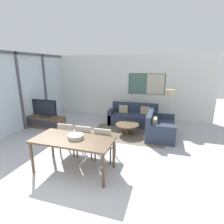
{
  "coord_description": "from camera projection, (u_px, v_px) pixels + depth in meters",
  "views": [
    {
      "loc": [
        1.77,
        -2.23,
        2.32
      ],
      "look_at": [
        0.26,
        2.71,
        0.95
      ],
      "focal_mm": 28.0,
      "sensor_mm": 36.0,
      "label": 1
    }
  ],
  "objects": [
    {
      "name": "floor_lamp",
      "position": [
        170.0,
        96.0,
        6.44
      ],
      "size": [
        0.33,
        0.33,
        1.48
      ],
      "color": "#2D2D33",
      "rests_on": "ground_plane"
    },
    {
      "name": "dining_chair_centre",
      "position": [
        86.0,
        139.0,
        4.46
      ],
      "size": [
        0.46,
        0.46,
        0.89
      ],
      "color": "#B2A899",
      "rests_on": "ground_plane"
    },
    {
      "name": "fruit_bowl",
      "position": [
        76.0,
        136.0,
        3.83
      ],
      "size": [
        0.35,
        0.35,
        0.08
      ],
      "color": "#B7B2A8",
      "rests_on": "dining_table"
    },
    {
      "name": "ground_plane",
      "position": [
        54.0,
        198.0,
        3.16
      ],
      "size": [
        24.0,
        24.0,
        0.0
      ],
      "primitive_type": "plane",
      "color": "#B2B2B7"
    },
    {
      "name": "sofa_main",
      "position": [
        133.0,
        117.0,
        7.17
      ],
      "size": [
        1.91,
        0.9,
        0.83
      ],
      "color": "#2D384C",
      "rests_on": "ground_plane"
    },
    {
      "name": "dining_chair_left",
      "position": [
        69.0,
        137.0,
        4.63
      ],
      "size": [
        0.46,
        0.46,
        0.89
      ],
      "color": "#B2A899",
      "rests_on": "ground_plane"
    },
    {
      "name": "window_wall_left",
      "position": [
        19.0,
        88.0,
        6.27
      ],
      "size": [
        0.07,
        5.58,
        2.8
      ],
      "color": "silver",
      "rests_on": "ground_plane"
    },
    {
      "name": "area_rug",
      "position": [
        127.0,
        134.0,
        6.13
      ],
      "size": [
        2.58,
        1.62,
        0.01
      ],
      "color": "#706051",
      "rests_on": "ground_plane"
    },
    {
      "name": "dining_chair_right",
      "position": [
        104.0,
        142.0,
        4.3
      ],
      "size": [
        0.46,
        0.46,
        0.89
      ],
      "color": "#B2A899",
      "rests_on": "ground_plane"
    },
    {
      "name": "tv_console",
      "position": [
        46.0,
        122.0,
        6.74
      ],
      "size": [
        1.5,
        0.46,
        0.44
      ],
      "color": "brown",
      "rests_on": "ground_plane"
    },
    {
      "name": "coffee_table",
      "position": [
        127.0,
        127.0,
        6.06
      ],
      "size": [
        0.82,
        0.82,
        0.36
      ],
      "color": "brown",
      "rests_on": "ground_plane"
    },
    {
      "name": "wall_back",
      "position": [
        126.0,
        87.0,
        7.95
      ],
      "size": [
        7.53,
        0.09,
        2.8
      ],
      "color": "silver",
      "rests_on": "ground_plane"
    },
    {
      "name": "dining_table",
      "position": [
        73.0,
        142.0,
        3.84
      ],
      "size": [
        1.78,
        0.85,
        0.78
      ],
      "color": "brown",
      "rests_on": "ground_plane"
    },
    {
      "name": "television",
      "position": [
        44.0,
        108.0,
        6.6
      ],
      "size": [
        1.03,
        0.2,
        0.65
      ],
      "color": "#2D2D33",
      "rests_on": "tv_console"
    },
    {
      "name": "sofa_side",
      "position": [
        158.0,
        128.0,
        5.93
      ],
      "size": [
        0.9,
        1.56,
        0.83
      ],
      "rotation": [
        0.0,
        0.0,
        1.57
      ],
      "color": "#2D384C",
      "rests_on": "ground_plane"
    }
  ]
}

